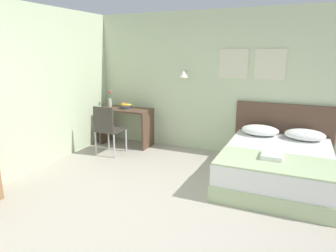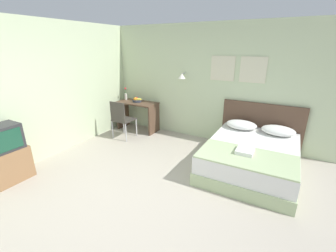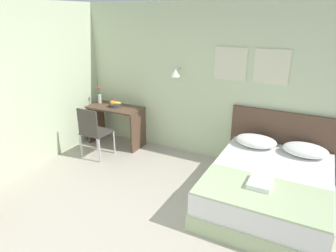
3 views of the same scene
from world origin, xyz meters
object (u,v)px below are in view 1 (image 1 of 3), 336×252
pillow_left (260,130)px  flower_vase (110,100)px  pillow_right (305,135)px  folded_towel_near_foot (272,155)px  desk_chair (107,127)px  headboard (282,133)px  desk (126,120)px  throw_blanket (275,162)px  bed (276,167)px  fruit_bowl (125,106)px

pillow_left → flower_vase: (-3.11, 0.08, 0.30)m
pillow_right → folded_towel_near_foot: (-0.40, -1.16, -0.03)m
desk_chair → flower_vase: size_ratio=2.77×
headboard → desk: (-3.04, -0.29, 0.01)m
throw_blanket → flower_vase: (-3.46, 1.37, 0.38)m
flower_vase → pillow_right: bearing=-1.2°
bed → desk_chair: 3.04m
bed → fruit_bowl: fruit_bowl is taller
folded_towel_near_foot → desk: 3.21m
pillow_right → desk: size_ratio=0.59×
pillow_right → pillow_left: bearing=180.0°
folded_towel_near_foot → headboard: bearing=88.1°
pillow_right → flower_vase: 3.83m
bed → pillow_right: size_ratio=3.16×
headboard → pillow_left: headboard is taller
desk → desk_chair: bearing=-88.9°
desk → throw_blanket: bearing=-23.2°
pillow_right → bed: bearing=-116.1°
flower_vase → desk_chair: bearing=-60.0°
pillow_left → fruit_bowl: size_ratio=2.53×
bed → pillow_right: pillow_right is taller
folded_towel_near_foot → desk: size_ratio=0.32×
throw_blanket → desk_chair: (-3.02, 0.61, 0.02)m
bed → desk: size_ratio=1.87×
bed → flower_vase: (-3.46, 0.80, 0.65)m
pillow_right → desk: (-3.39, 0.01, -0.08)m
pillow_left → fruit_bowl: bearing=179.8°
throw_blanket → folded_towel_near_foot: bearing=109.3°
bed → pillow_right: (0.35, 0.72, 0.35)m
headboard → throw_blanket: 1.59m
fruit_bowl → pillow_right: bearing=-0.2°
pillow_left → folded_towel_near_foot: (0.30, -1.16, -0.03)m
pillow_left → fruit_bowl: fruit_bowl is taller
pillow_left → desk: (-2.68, 0.01, -0.08)m
folded_towel_near_foot → flower_vase: (-3.42, 1.23, 0.33)m
throw_blanket → pillow_right: bearing=74.7°
desk_chair → flower_vase: bearing=120.0°
folded_towel_near_foot → flower_vase: flower_vase is taller
bed → desk_chair: desk_chair is taller
flower_vase → pillow_left: bearing=-1.4°
flower_vase → fruit_bowl: bearing=-9.1°
bed → throw_blanket: 0.63m
flower_vase → headboard: bearing=3.6°
pillow_right → folded_towel_near_foot: 1.22m
folded_towel_near_foot → pillow_right: bearing=70.8°
headboard → pillow_right: (0.35, -0.30, 0.08)m
desk_chair → fruit_bowl: (-0.03, 0.70, 0.27)m
throw_blanket → folded_towel_near_foot: size_ratio=4.40×
bed → desk: bearing=166.5°
desk_chair → flower_vase: (-0.44, 0.77, 0.35)m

